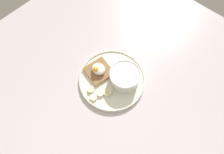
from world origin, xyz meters
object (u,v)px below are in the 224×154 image
(toast_slice, at_px, (99,71))
(banana_slice_right, at_px, (93,97))
(poached_egg, at_px, (98,69))
(banana_slice_front, at_px, (100,93))
(banana_slice_left, at_px, (108,93))
(oatmeal_bowl, at_px, (125,77))
(banana_slice_back, at_px, (91,90))

(toast_slice, height_order, banana_slice_right, toast_slice)
(banana_slice_right, bearing_deg, poached_egg, 121.88)
(banana_slice_front, bearing_deg, banana_slice_left, 44.27)
(toast_slice, bearing_deg, banana_slice_right, -58.76)
(oatmeal_bowl, xyz_separation_m, banana_slice_left, (-0.01, -0.08, -0.02))
(toast_slice, distance_m, banana_slice_back, 0.08)
(banana_slice_right, bearing_deg, toast_slice, 121.24)
(banana_slice_left, height_order, banana_slice_right, banana_slice_left)
(oatmeal_bowl, bearing_deg, poached_egg, -156.00)
(oatmeal_bowl, bearing_deg, banana_slice_right, -107.21)
(banana_slice_left, bearing_deg, oatmeal_bowl, 83.56)
(banana_slice_back, distance_m, banana_slice_right, 0.03)
(oatmeal_bowl, height_order, toast_slice, oatmeal_bowl)
(toast_slice, height_order, banana_slice_back, toast_slice)
(banana_slice_left, distance_m, banana_slice_back, 0.07)
(toast_slice, height_order, poached_egg, poached_egg)
(banana_slice_front, height_order, banana_slice_right, same)
(toast_slice, relative_size, banana_slice_left, 2.46)
(poached_egg, relative_size, banana_slice_front, 1.37)
(toast_slice, bearing_deg, oatmeal_bowl, 23.33)
(banana_slice_front, distance_m, banana_slice_left, 0.03)
(oatmeal_bowl, bearing_deg, banana_slice_back, -118.86)
(poached_egg, xyz_separation_m, banana_slice_left, (0.09, -0.04, -0.02))
(oatmeal_bowl, distance_m, banana_slice_back, 0.14)
(poached_egg, xyz_separation_m, banana_slice_front, (0.07, -0.06, -0.02))
(toast_slice, relative_size, banana_slice_back, 2.92)
(oatmeal_bowl, relative_size, banana_slice_back, 3.09)
(oatmeal_bowl, distance_m, banana_slice_front, 0.11)
(toast_slice, xyz_separation_m, banana_slice_front, (0.07, -0.06, -0.00))
(banana_slice_front, xyz_separation_m, banana_slice_left, (0.02, 0.02, 0.00))
(banana_slice_back, bearing_deg, banana_slice_front, 21.46)
(banana_slice_back, bearing_deg, oatmeal_bowl, 61.14)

